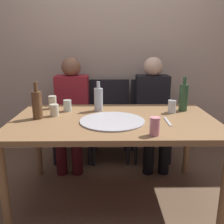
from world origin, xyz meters
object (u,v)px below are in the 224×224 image
at_px(guest_in_beanie, 153,106).
at_px(short_glass, 54,110).
at_px(water_bottle, 98,99).
at_px(chair_left, 74,114).
at_px(dining_table, 114,126).
at_px(beer_bottle, 184,97).
at_px(chair_right, 150,114).
at_px(soda_can, 155,126).
at_px(chair_middle, 111,114).
at_px(tumbler_far, 172,107).
at_px(pizza_tray, 112,121).
at_px(wine_bottle, 37,104).
at_px(tumbler_near, 53,102).
at_px(guest_in_sweater, 72,107).
at_px(wine_glass, 67,106).
at_px(table_knife, 168,121).

bearing_deg(guest_in_beanie, short_glass, 34.75).
relative_size(water_bottle, chair_left, 0.29).
relative_size(dining_table, beer_bottle, 5.35).
height_order(chair_right, guest_in_beanie, guest_in_beanie).
xyz_separation_m(soda_can, chair_middle, (-0.28, 1.27, -0.27)).
xyz_separation_m(tumbler_far, chair_right, (-0.06, 0.72, -0.27)).
distance_m(short_glass, chair_right, 1.26).
relative_size(pizza_tray, guest_in_beanie, 0.43).
bearing_deg(soda_can, pizza_tray, 132.19).
relative_size(short_glass, chair_right, 0.11).
relative_size(tumbler_far, soda_can, 0.92).
bearing_deg(guest_in_beanie, chair_right, -90.00).
xyz_separation_m(dining_table, guest_in_beanie, (0.45, 0.73, -0.01)).
distance_m(beer_bottle, soda_can, 0.73).
bearing_deg(chair_middle, wine_bottle, 55.99).
xyz_separation_m(pizza_tray, tumbler_far, (0.52, 0.25, 0.05)).
height_order(pizza_tray, water_bottle, water_bottle).
bearing_deg(tumbler_far, soda_can, -114.42).
xyz_separation_m(wine_bottle, beer_bottle, (1.24, 0.23, 0.01)).
height_order(wine_bottle, chair_right, wine_bottle).
height_order(tumbler_far, chair_middle, chair_middle).
relative_size(tumbler_near, tumbler_far, 1.05).
height_order(beer_bottle, chair_middle, beer_bottle).
xyz_separation_m(beer_bottle, water_bottle, (-0.76, 0.01, -0.02)).
height_order(chair_left, chair_right, same).
distance_m(dining_table, pizza_tray, 0.12).
bearing_deg(tumbler_far, chair_right, 94.72).
bearing_deg(guest_in_sweater, soda_can, 122.17).
height_order(wine_glass, chair_right, chair_right).
distance_m(tumbler_near, tumbler_far, 1.08).
distance_m(beer_bottle, guest_in_sweater, 1.20).
bearing_deg(soda_can, tumbler_far, 65.58).
xyz_separation_m(tumbler_near, wine_glass, (0.15, -0.10, -0.01)).
xyz_separation_m(wine_glass, short_glass, (-0.08, -0.15, -0.00)).
bearing_deg(wine_bottle, chair_right, 39.65).
distance_m(water_bottle, short_glass, 0.40).
bearing_deg(soda_can, guest_in_sweater, 122.17).
bearing_deg(wine_glass, chair_left, 93.42).
relative_size(wine_bottle, beer_bottle, 0.97).
bearing_deg(dining_table, tumbler_far, 17.63).
distance_m(water_bottle, table_knife, 0.65).
bearing_deg(tumbler_far, table_knife, -109.99).
height_order(short_glass, chair_middle, chair_middle).
relative_size(dining_table, tumbler_near, 13.81).
height_order(table_knife, guest_in_beanie, guest_in_beanie).
bearing_deg(beer_bottle, wine_bottle, -169.41).
bearing_deg(soda_can, chair_left, 118.99).
bearing_deg(soda_can, table_knife, 61.90).
bearing_deg(tumbler_near, chair_right, 28.72).
bearing_deg(chair_right, dining_table, 63.25).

